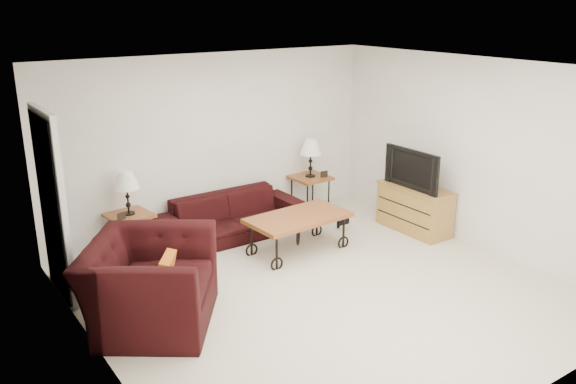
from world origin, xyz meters
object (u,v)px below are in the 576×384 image
(television, at_px, (416,168))
(backpack, at_px, (339,216))
(lamp_left, at_px, (127,193))
(coffee_table, at_px, (298,233))
(side_table_right, at_px, (310,195))
(tv_stand, at_px, (414,209))
(side_table_left, at_px, (131,235))
(sofa, at_px, (232,216))
(lamp_right, at_px, (311,158))
(armchair, at_px, (150,283))

(television, distance_m, backpack, 1.30)
(lamp_left, distance_m, coffee_table, 2.25)
(lamp_left, xyz_separation_m, coffee_table, (1.85, -1.12, -0.60))
(side_table_right, xyz_separation_m, coffee_table, (-1.03, -1.12, -0.05))
(tv_stand, relative_size, backpack, 2.84)
(side_table_right, xyz_separation_m, backpack, (-0.07, -0.79, -0.10))
(side_table_left, xyz_separation_m, side_table_right, (2.88, 0.00, 0.01))
(side_table_left, xyz_separation_m, backpack, (2.81, -0.79, -0.09))
(side_table_left, bearing_deg, sofa, -7.34)
(sofa, bearing_deg, lamp_right, 6.91)
(tv_stand, bearing_deg, lamp_right, 118.08)
(television, bearing_deg, sofa, -119.61)
(television, bearing_deg, lamp_right, -152.53)
(side_table_left, relative_size, lamp_left, 1.00)
(lamp_left, height_order, lamp_right, lamp_right)
(tv_stand, bearing_deg, lamp_left, 158.33)
(lamp_left, height_order, armchair, lamp_left)
(coffee_table, xyz_separation_m, backpack, (0.96, 0.33, -0.06))
(coffee_table, xyz_separation_m, armchair, (-2.30, -0.64, 0.19))
(coffee_table, height_order, backpack, coffee_table)
(backpack, bearing_deg, side_table_right, 62.98)
(side_table_right, bearing_deg, coffee_table, -132.56)
(television, height_order, backpack, television)
(television, bearing_deg, backpack, -128.87)
(side_table_right, bearing_deg, backpack, -95.17)
(lamp_left, bearing_deg, sofa, -7.34)
(sofa, xyz_separation_m, coffee_table, (0.46, -0.94, -0.05))
(armchair, distance_m, television, 4.13)
(lamp_left, relative_size, armchair, 0.42)
(side_table_right, distance_m, coffee_table, 1.52)
(lamp_right, bearing_deg, backpack, -95.17)
(armchair, bearing_deg, lamp_left, 21.55)
(sofa, bearing_deg, tv_stand, -29.39)
(side_table_left, xyz_separation_m, tv_stand, (3.66, -1.45, 0.04))
(sofa, bearing_deg, lamp_left, 172.66)
(side_table_left, bearing_deg, backpack, -15.64)
(side_table_right, height_order, backpack, side_table_right)
(side_table_left, bearing_deg, lamp_right, 0.00)
(side_table_left, distance_m, coffee_table, 2.17)
(lamp_right, bearing_deg, coffee_table, -132.56)
(lamp_right, bearing_deg, side_table_right, 0.00)
(tv_stand, distance_m, television, 0.61)
(tv_stand, bearing_deg, coffee_table, 169.54)
(lamp_right, bearing_deg, armchair, -152.18)
(armchair, height_order, backpack, armchair)
(lamp_right, height_order, backpack, lamp_right)
(lamp_left, height_order, television, television)
(side_table_left, relative_size, lamp_right, 0.97)
(armchair, xyz_separation_m, television, (4.08, 0.30, 0.49))
(side_table_left, relative_size, armchair, 0.42)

